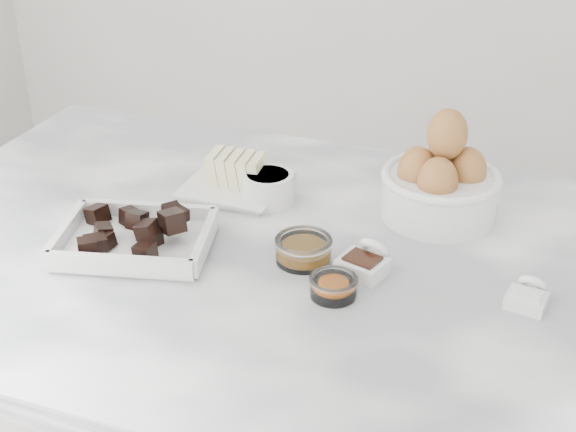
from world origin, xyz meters
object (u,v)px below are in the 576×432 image
object	(u,v)px
chocolate_dish	(135,235)
salt_spoon	(528,296)
butter_plate	(234,177)
zest_bowl	(334,286)
sugar_ramekin	(268,187)
egg_bowl	(441,182)
vanilla_spoon	(365,262)
honey_bowl	(304,249)

from	to	relation	value
chocolate_dish	salt_spoon	world-z (taller)	chocolate_dish
butter_plate	zest_bowl	distance (m)	0.35
sugar_ramekin	zest_bowl	size ratio (longest dim) A/B	1.27
sugar_ramekin	egg_bowl	world-z (taller)	egg_bowl
sugar_ramekin	egg_bowl	xyz separation A→B (m)	(0.27, 0.05, 0.03)
chocolate_dish	egg_bowl	bearing A→B (deg)	32.62
butter_plate	salt_spoon	size ratio (longest dim) A/B	2.37
sugar_ramekin	vanilla_spoon	bearing A→B (deg)	-36.05
honey_bowl	salt_spoon	distance (m)	0.31
butter_plate	vanilla_spoon	bearing A→B (deg)	-31.82
vanilla_spoon	butter_plate	bearing A→B (deg)	148.18
honey_bowl	zest_bowl	world-z (taller)	honey_bowl
butter_plate	sugar_ramekin	xyz separation A→B (m)	(0.07, -0.02, 0.00)
butter_plate	sugar_ramekin	size ratio (longest dim) A/B	1.90
sugar_ramekin	zest_bowl	world-z (taller)	sugar_ramekin
vanilla_spoon	sugar_ramekin	bearing A→B (deg)	143.95
honey_bowl	vanilla_spoon	bearing A→B (deg)	1.94
honey_bowl	zest_bowl	xyz separation A→B (m)	(0.07, -0.07, -0.00)
butter_plate	honey_bowl	size ratio (longest dim) A/B	1.90
chocolate_dish	zest_bowl	world-z (taller)	chocolate_dish
chocolate_dish	zest_bowl	distance (m)	0.31
egg_bowl	chocolate_dish	bearing A→B (deg)	-147.38
vanilla_spoon	chocolate_dish	bearing A→B (deg)	-170.34
sugar_ramekin	vanilla_spoon	size ratio (longest dim) A/B	0.95
butter_plate	egg_bowl	bearing A→B (deg)	4.77
chocolate_dish	zest_bowl	bearing A→B (deg)	-3.03
vanilla_spoon	salt_spoon	distance (m)	0.22
honey_bowl	salt_spoon	xyz separation A→B (m)	(0.31, -0.00, -0.01)
egg_bowl	vanilla_spoon	bearing A→B (deg)	-108.12
chocolate_dish	vanilla_spoon	bearing A→B (deg)	9.66
sugar_ramekin	egg_bowl	distance (m)	0.27
egg_bowl	butter_plate	bearing A→B (deg)	-175.23
chocolate_dish	sugar_ramekin	distance (m)	0.24
zest_bowl	salt_spoon	xyz separation A→B (m)	(0.24, 0.07, -0.00)
butter_plate	honey_bowl	bearing A→B (deg)	-43.37
egg_bowl	honey_bowl	distance (m)	0.25
zest_bowl	vanilla_spoon	bearing A→B (deg)	71.82
chocolate_dish	vanilla_spoon	size ratio (longest dim) A/B	2.86
honey_bowl	sugar_ramekin	bearing A→B (deg)	126.87
chocolate_dish	honey_bowl	xyz separation A→B (m)	(0.24, 0.05, -0.00)
salt_spoon	vanilla_spoon	bearing A→B (deg)	178.71
butter_plate	zest_bowl	xyz separation A→B (m)	(0.25, -0.24, -0.01)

